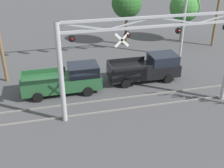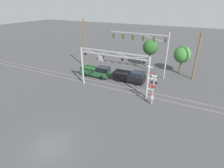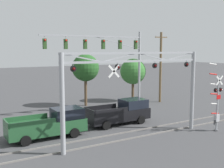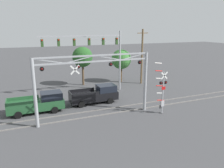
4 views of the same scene
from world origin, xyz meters
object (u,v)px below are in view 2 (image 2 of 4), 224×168
pickup_truck_lead (131,76)px  background_tree_beyond_span (150,47)px  crossing_signal_mast (152,90)px  utility_pole_left (85,44)px  traffic_signal_span (150,44)px  utility_pole_right (197,56)px  pickup_truck_following (97,71)px  crossing_gantry (112,66)px  background_tree_far_left_verge (182,55)px

pickup_truck_lead → background_tree_beyond_span: 9.23m
crossing_signal_mast → utility_pole_left: (-16.05, 8.12, 2.91)m
traffic_signal_span → pickup_truck_lead: traffic_signal_span is taller
utility_pole_right → background_tree_beyond_span: utility_pole_right is taller
traffic_signal_span → background_tree_beyond_span: size_ratio=1.83×
background_tree_beyond_span → pickup_truck_lead: bearing=-95.1°
pickup_truck_following → utility_pole_left: (-4.43, 2.96, 4.06)m
background_tree_beyond_span → crossing_gantry: bearing=-99.8°
utility_pole_right → background_tree_beyond_span: size_ratio=1.43×
crossing_signal_mast → utility_pole_left: bearing=153.2°
crossing_gantry → crossing_signal_mast: (6.61, -1.49, -1.89)m
pickup_truck_lead → background_tree_far_left_verge: (7.02, 8.20, 2.69)m
traffic_signal_span → pickup_truck_following: 10.58m
pickup_truck_lead → utility_pole_right: utility_pole_right is taller
utility_pole_left → traffic_signal_span: bearing=7.1°
utility_pole_right → background_tree_far_left_verge: (-2.50, 2.20, -0.67)m
background_tree_beyond_span → background_tree_far_left_verge: size_ratio=1.11×
crossing_gantry → background_tree_far_left_verge: (8.46, 12.42, -0.35)m
traffic_signal_span → background_tree_far_left_verge: (5.27, 4.21, -2.22)m
crossing_gantry → background_tree_beyond_span: bearing=80.2°
crossing_gantry → background_tree_beyond_span: 12.99m
crossing_gantry → pickup_truck_following: bearing=143.8°
traffic_signal_span → background_tree_beyond_span: bearing=102.1°
pickup_truck_following → traffic_signal_span: bearing=29.0°
crossing_gantry → utility_pole_right: (10.96, 10.22, 0.33)m
utility_pole_right → background_tree_far_left_verge: bearing=138.6°
pickup_truck_lead → crossing_signal_mast: bearing=-47.9°
pickup_truck_following → utility_pole_right: bearing=22.3°
crossing_signal_mast → pickup_truck_lead: bearing=132.1°
pickup_truck_lead → background_tree_far_left_verge: size_ratio=1.06×
pickup_truck_following → utility_pole_right: (15.96, 6.56, 3.36)m
pickup_truck_following → crossing_gantry: bearing=-36.2°
background_tree_far_left_verge → crossing_signal_mast: bearing=-97.6°
traffic_signal_span → background_tree_far_left_verge: 7.10m
pickup_truck_lead → background_tree_beyond_span: bearing=84.9°
utility_pole_right → background_tree_beyond_span: bearing=163.6°
pickup_truck_lead → crossing_gantry: bearing=-108.9°
traffic_signal_span → utility_pole_left: size_ratio=1.10×
pickup_truck_following → utility_pole_left: bearing=146.3°
background_tree_far_left_verge → utility_pole_right: bearing=-41.4°
traffic_signal_span → utility_pole_left: utility_pole_left is taller
utility_pole_right → utility_pole_left: bearing=-170.0°
pickup_truck_following → background_tree_far_left_verge: size_ratio=1.07×
crossing_signal_mast → crossing_gantry: bearing=167.3°
pickup_truck_lead → background_tree_far_left_verge: background_tree_far_left_verge is taller
pickup_truck_lead → utility_pole_left: utility_pole_left is taller
crossing_signal_mast → utility_pole_left: utility_pole_left is taller
traffic_signal_span → pickup_truck_lead: 6.56m
crossing_gantry → utility_pole_left: utility_pole_left is taller
utility_pole_right → crossing_signal_mast: bearing=-110.3°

